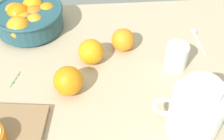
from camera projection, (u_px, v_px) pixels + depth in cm
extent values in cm
cube|color=tan|center=(107.00, 87.00, 90.91)|extent=(118.90, 88.83, 3.00)
cylinder|color=#234C56|center=(31.00, 28.00, 108.70)|extent=(22.02, 22.02, 1.20)
cylinder|color=#234C56|center=(29.00, 19.00, 105.85)|extent=(23.93, 23.93, 6.81)
torus|color=#234C56|center=(27.00, 11.00, 103.43)|extent=(25.13, 25.13, 1.20)
sphere|color=orange|center=(48.00, 12.00, 107.34)|extent=(7.07, 7.07, 7.07)
sphere|color=orange|center=(35.00, 16.00, 106.15)|extent=(7.78, 7.78, 7.78)
sphere|color=orange|center=(33.00, 6.00, 108.22)|extent=(7.59, 7.59, 7.59)
sphere|color=orange|center=(15.00, 13.00, 106.03)|extent=(7.21, 7.21, 7.21)
sphere|color=orange|center=(19.00, 15.00, 104.55)|extent=(8.19, 8.19, 8.19)
sphere|color=orange|center=(24.00, 21.00, 103.98)|extent=(7.27, 7.27, 7.27)
sphere|color=orange|center=(19.00, 28.00, 99.38)|extent=(8.35, 8.35, 8.35)
sphere|color=orange|center=(35.00, 23.00, 102.18)|extent=(6.74, 6.74, 6.74)
cylinder|color=white|center=(195.00, 113.00, 73.89)|extent=(13.54, 13.54, 13.06)
cylinder|color=white|center=(203.00, 91.00, 67.71)|extent=(8.83, 8.83, 4.33)
torus|color=white|center=(166.00, 107.00, 73.79)|extent=(7.03, 2.76, 6.94)
cylinder|color=#F7A431|center=(194.00, 118.00, 75.42)|extent=(12.46, 12.46, 8.78)
cylinder|color=white|center=(176.00, 57.00, 92.06)|extent=(6.99, 6.99, 8.56)
cylinder|color=#FC9B33|center=(175.00, 62.00, 93.80)|extent=(6.15, 6.15, 3.69)
sphere|color=orange|center=(91.00, 52.00, 93.88)|extent=(8.30, 8.30, 8.30)
sphere|color=orange|center=(123.00, 40.00, 98.52)|extent=(7.78, 7.78, 7.78)
sphere|color=orange|center=(68.00, 81.00, 84.63)|extent=(8.79, 8.79, 8.79)
ellipsoid|color=silver|center=(194.00, 31.00, 107.45)|extent=(2.40, 3.31, 1.00)
cylinder|color=silver|center=(200.00, 44.00, 102.57)|extent=(1.26, 11.10, 0.70)
cylinder|color=#568740|center=(15.00, 79.00, 90.99)|extent=(2.53, 6.74, 0.30)
sphere|color=#568740|center=(13.00, 83.00, 89.69)|extent=(0.92, 0.92, 0.92)
sphere|color=#568740|center=(15.00, 79.00, 90.88)|extent=(0.64, 0.64, 0.64)
sphere|color=#568740|center=(18.00, 75.00, 92.07)|extent=(0.69, 0.69, 0.69)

